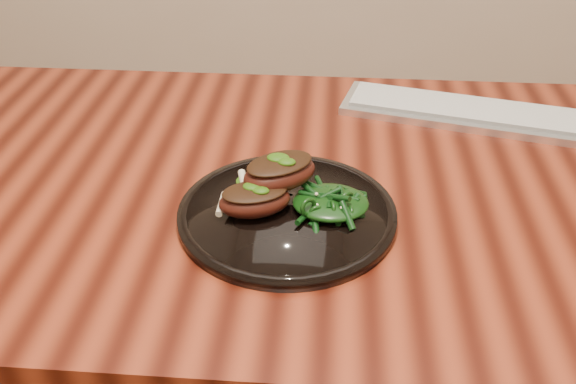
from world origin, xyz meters
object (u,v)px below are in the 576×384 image
object	(u,v)px
plate	(287,214)
keyboard	(461,111)
lamb_chop_front	(254,199)
desk	(362,224)
greens_heap	(331,198)

from	to	relation	value
plate	keyboard	world-z (taller)	keyboard
plate	lamb_chop_front	world-z (taller)	lamb_chop_front
plate	lamb_chop_front	distance (m)	0.05
lamb_chop_front	keyboard	world-z (taller)	lamb_chop_front
desk	plate	world-z (taller)	plate
greens_heap	keyboard	world-z (taller)	greens_heap
plate	greens_heap	xyz separation A→B (m)	(0.06, 0.01, 0.03)
desk	lamb_chop_front	bearing A→B (deg)	-142.41
desk	lamb_chop_front	world-z (taller)	lamb_chop_front
desk	keyboard	distance (m)	0.31
greens_heap	lamb_chop_front	bearing A→B (deg)	-171.09
lamb_chop_front	keyboard	size ratio (longest dim) A/B	0.26
desk	keyboard	world-z (taller)	keyboard
plate	greens_heap	bearing A→B (deg)	5.19
desk	greens_heap	bearing A→B (deg)	-116.74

